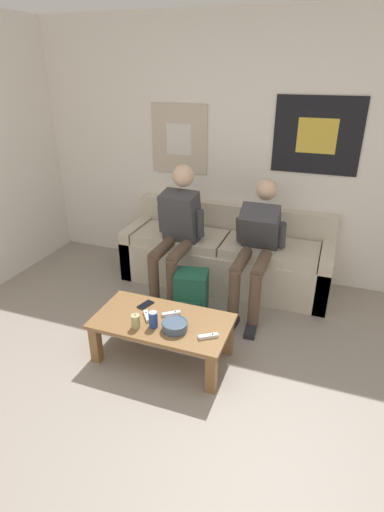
# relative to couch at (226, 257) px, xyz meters

# --- Properties ---
(ground_plane) EXTENTS (18.00, 18.00, 0.00)m
(ground_plane) POSITION_rel_couch_xyz_m (0.16, -2.18, -0.28)
(ground_plane) COLOR gray
(wall_back) EXTENTS (10.00, 0.07, 2.55)m
(wall_back) POSITION_rel_couch_xyz_m (0.16, 0.35, 0.99)
(wall_back) COLOR white
(wall_back) RESTS_ON ground_plane
(couch) EXTENTS (2.09, 0.69, 0.77)m
(couch) POSITION_rel_couch_xyz_m (0.00, 0.00, 0.00)
(couch) COLOR beige
(couch) RESTS_ON ground_plane
(coffee_table) EXTENTS (1.03, 0.55, 0.34)m
(coffee_table) POSITION_rel_couch_xyz_m (-0.12, -1.35, 0.00)
(coffee_table) COLOR olive
(coffee_table) RESTS_ON ground_plane
(person_seated_adult) EXTENTS (0.47, 0.84, 1.24)m
(person_seated_adult) POSITION_rel_couch_xyz_m (-0.39, -0.36, 0.40)
(person_seated_adult) COLOR brown
(person_seated_adult) RESTS_ON ground_plane
(person_seated_teen) EXTENTS (0.47, 1.02, 1.13)m
(person_seated_teen) POSITION_rel_couch_xyz_m (0.37, -0.31, 0.35)
(person_seated_teen) COLOR brown
(person_seated_teen) RESTS_ON ground_plane
(backpack) EXTENTS (0.33, 0.33, 0.43)m
(backpack) POSITION_rel_couch_xyz_m (-0.11, -0.73, -0.08)
(backpack) COLOR #1E5642
(backpack) RESTS_ON ground_plane
(ceramic_bowl) EXTENTS (0.19, 0.19, 0.07)m
(ceramic_bowl) POSITION_rel_couch_xyz_m (0.02, -1.43, 0.10)
(ceramic_bowl) COLOR #475B75
(ceramic_bowl) RESTS_ON coffee_table
(pillar_candle) EXTENTS (0.06, 0.06, 0.12)m
(pillar_candle) POSITION_rel_couch_xyz_m (-0.26, -1.50, 0.11)
(pillar_candle) COLOR tan
(pillar_candle) RESTS_ON coffee_table
(drink_can_blue) EXTENTS (0.07, 0.07, 0.12)m
(drink_can_blue) POSITION_rel_couch_xyz_m (-0.14, -1.45, 0.12)
(drink_can_blue) COLOR #28479E
(drink_can_blue) RESTS_ON coffee_table
(game_controller_near_left) EXTENTS (0.14, 0.11, 0.03)m
(game_controller_near_left) POSITION_rel_couch_xyz_m (0.28, -1.44, 0.07)
(game_controller_near_left) COLOR white
(game_controller_near_left) RESTS_ON coffee_table
(game_controller_near_right) EXTENTS (0.14, 0.11, 0.03)m
(game_controller_near_right) POSITION_rel_couch_xyz_m (-0.08, -1.27, 0.07)
(game_controller_near_right) COLOR white
(game_controller_near_right) RESTS_ON coffee_table
(game_controller_far_center) EXTENTS (0.11, 0.14, 0.03)m
(game_controller_far_center) POSITION_rel_couch_xyz_m (-0.24, -1.36, 0.07)
(game_controller_far_center) COLOR white
(game_controller_far_center) RESTS_ON coffee_table
(cell_phone) EXTENTS (0.10, 0.15, 0.01)m
(cell_phone) POSITION_rel_couch_xyz_m (-0.32, -1.21, 0.07)
(cell_phone) COLOR black
(cell_phone) RESTS_ON coffee_table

